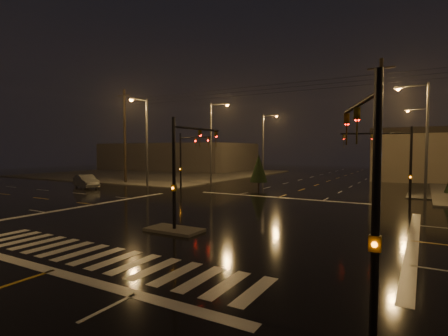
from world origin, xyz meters
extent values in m
plane|color=black|center=(0.00, 0.00, 0.00)|extent=(140.00, 140.00, 0.00)
cube|color=#403E39|center=(-30.00, 30.00, 0.06)|extent=(36.00, 36.00, 0.12)
cube|color=#403E39|center=(0.00, -4.00, 0.07)|extent=(3.00, 1.60, 0.15)
cube|color=beige|center=(0.00, -9.00, 0.01)|extent=(15.00, 2.60, 0.01)
cube|color=beige|center=(0.00, -11.00, 0.01)|extent=(16.00, 0.50, 0.01)
cube|color=beige|center=(0.00, 11.00, 0.01)|extent=(16.00, 0.50, 0.01)
cube|color=#463F3D|center=(-35.00, 42.00, 2.80)|extent=(30.00, 18.00, 5.60)
cylinder|color=black|center=(0.00, -4.00, 3.00)|extent=(0.18, 0.18, 6.00)
cylinder|color=black|center=(0.00, -1.75, 5.50)|extent=(0.12, 4.50, 0.12)
imported|color=#594707|center=(0.00, 0.27, 5.45)|extent=(0.16, 0.20, 1.00)
cube|color=#594707|center=(0.00, -4.00, 2.30)|extent=(0.25, 0.18, 0.35)
cylinder|color=black|center=(10.50, 10.50, 3.00)|extent=(0.18, 0.18, 6.00)
cylinder|color=black|center=(8.15, 9.64, 5.50)|extent=(4.74, 1.82, 0.12)
imported|color=#594707|center=(6.04, 8.88, 5.45)|extent=(0.24, 0.22, 1.00)
cube|color=#594707|center=(10.50, 10.50, 2.30)|extent=(0.25, 0.18, 0.35)
cylinder|color=black|center=(-10.50, 10.50, 3.00)|extent=(0.18, 0.18, 6.00)
cylinder|color=black|center=(-8.15, 9.64, 5.50)|extent=(4.74, 1.82, 0.12)
imported|color=#594707|center=(-6.04, 8.88, 5.45)|extent=(0.24, 0.22, 1.00)
cube|color=#594707|center=(-10.50, 10.50, 2.30)|extent=(0.25, 0.18, 0.35)
cylinder|color=black|center=(10.50, -10.50, 3.00)|extent=(0.18, 0.18, 6.00)
cylinder|color=black|center=(9.82, -8.62, 5.50)|extent=(1.48, 3.80, 0.12)
imported|color=#594707|center=(9.20, -6.93, 5.45)|extent=(0.22, 0.24, 1.00)
cube|color=#594707|center=(10.50, -10.50, 2.30)|extent=(0.25, 0.18, 0.35)
cylinder|color=#38383A|center=(-11.50, 18.00, 5.00)|extent=(0.24, 0.24, 10.00)
cylinder|color=#38383A|center=(-10.30, 18.00, 9.80)|extent=(2.40, 0.14, 0.14)
cube|color=#38383A|center=(-9.20, 18.00, 9.75)|extent=(0.70, 0.30, 0.18)
sphere|color=orange|center=(-9.20, 18.00, 9.62)|extent=(0.32, 0.32, 0.32)
cylinder|color=#38383A|center=(-11.50, 34.00, 5.00)|extent=(0.24, 0.24, 10.00)
cylinder|color=#38383A|center=(-10.30, 34.00, 9.80)|extent=(2.40, 0.14, 0.14)
cube|color=#38383A|center=(-9.20, 34.00, 9.75)|extent=(0.70, 0.30, 0.18)
sphere|color=orange|center=(-9.20, 34.00, 9.62)|extent=(0.32, 0.32, 0.32)
cylinder|color=#38383A|center=(11.50, 16.00, 5.00)|extent=(0.24, 0.24, 10.00)
cylinder|color=#38383A|center=(10.30, 16.00, 9.80)|extent=(2.40, 0.14, 0.14)
cube|color=#38383A|center=(9.20, 16.00, 9.75)|extent=(0.70, 0.30, 0.18)
sphere|color=orange|center=(9.20, 16.00, 9.62)|extent=(0.32, 0.32, 0.32)
cylinder|color=#38383A|center=(11.50, 36.00, 5.00)|extent=(0.24, 0.24, 10.00)
cylinder|color=#38383A|center=(10.30, 36.00, 9.80)|extent=(2.40, 0.14, 0.14)
cube|color=#38383A|center=(9.20, 36.00, 9.75)|extent=(0.70, 0.30, 0.18)
sphere|color=orange|center=(9.20, 36.00, 9.62)|extent=(0.32, 0.32, 0.32)
cylinder|color=#38383A|center=(-16.00, 11.50, 5.00)|extent=(0.24, 0.24, 10.00)
cylinder|color=#38383A|center=(-16.00, 10.30, 9.80)|extent=(0.14, 2.40, 0.14)
cube|color=#38383A|center=(-16.00, 9.20, 9.75)|extent=(0.30, 0.70, 0.18)
sphere|color=orange|center=(-16.00, 9.20, 9.62)|extent=(0.32, 0.32, 0.32)
cylinder|color=black|center=(-22.00, 14.00, 6.00)|extent=(0.32, 0.32, 12.00)
cube|color=black|center=(-22.00, 14.00, 11.20)|extent=(2.20, 0.12, 0.12)
cylinder|color=black|center=(8.00, 14.00, 6.00)|extent=(0.32, 0.32, 12.00)
cube|color=black|center=(8.00, 14.00, 11.20)|extent=(2.20, 0.12, 0.12)
cylinder|color=black|center=(-4.66, 17.13, 0.35)|extent=(0.18, 0.18, 0.70)
cone|color=black|center=(-4.66, 17.13, 2.25)|extent=(1.98, 1.98, 3.09)
imported|color=#54575B|center=(-21.67, 7.70, 0.74)|extent=(4.78, 3.02, 1.49)
camera|label=1|loc=(11.37, -18.49, 4.30)|focal=28.00mm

